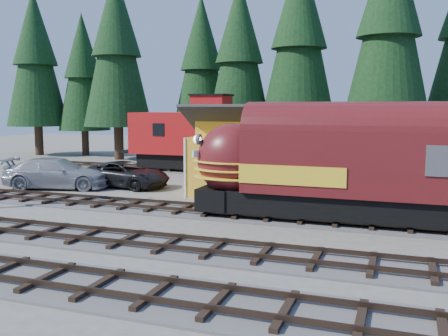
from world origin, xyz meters
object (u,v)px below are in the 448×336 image
(depot, at_px, (301,144))
(caboose, at_px, (200,137))
(locomotive, at_px, (347,170))
(pickup_truck_b, at_px, (57,173))
(pickup_truck_a, at_px, (126,174))

(depot, bearing_deg, caboose, 141.63)
(locomotive, height_order, pickup_truck_b, locomotive)
(locomotive, bearing_deg, caboose, 132.38)
(pickup_truck_b, bearing_deg, caboose, -44.42)
(depot, bearing_deg, pickup_truck_a, -175.17)
(depot, distance_m, pickup_truck_b, 15.30)
(caboose, height_order, pickup_truck_b, caboose)
(depot, distance_m, locomotive, 7.31)
(caboose, xyz_separation_m, pickup_truck_a, (-1.65, -8.44, -1.95))
(locomotive, bearing_deg, depot, 116.93)
(depot, relative_size, pickup_truck_b, 1.93)
(depot, height_order, pickup_truck_b, depot)
(locomotive, xyz_separation_m, pickup_truck_a, (-14.42, 5.56, -1.56))
(caboose, relative_size, pickup_truck_a, 1.83)
(caboose, bearing_deg, depot, -38.37)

